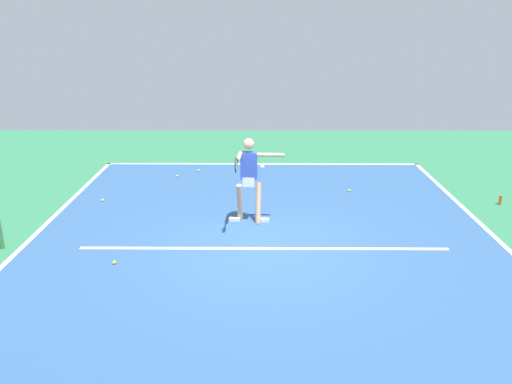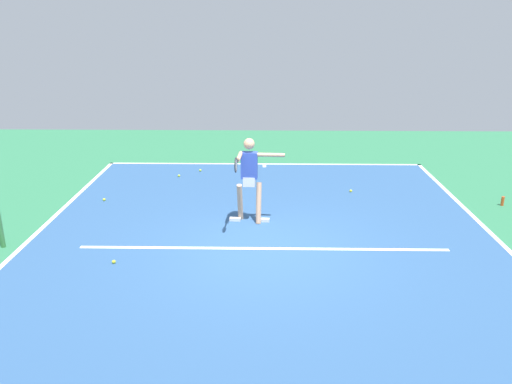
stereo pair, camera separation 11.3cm
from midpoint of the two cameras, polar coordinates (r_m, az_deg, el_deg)
The scene contains 14 objects.
ground_plane at distance 9.67m, azimuth 0.55°, elevation -6.39°, with size 21.58×21.58×0.00m, color #2D754C.
court_surface at distance 9.67m, azimuth 0.55°, elevation -6.38°, with size 9.31×11.99×0.00m, color #2D5484.
court_line_baseline_near at distance 15.26m, azimuth 0.51°, elevation 3.16°, with size 9.31×0.10×0.01m, color white.
court_line_sideline_left at distance 10.73m, azimuth 26.13°, elevation -5.80°, with size 0.10×11.99×0.01m, color white.
court_line_sideline_right at distance 10.70m, azimuth -25.09°, elevation -5.71°, with size 0.10×11.99×0.01m, color white.
court_line_service at distance 9.69m, azimuth 0.55°, elevation -6.33°, with size 6.98×0.10×0.01m, color white.
court_line_centre_mark at distance 15.07m, azimuth 0.51°, elevation 2.96°, with size 0.10×0.30×0.01m, color white.
tennis_player at distance 10.57m, azimuth -1.10°, elevation 1.97°, with size 1.17×1.23×1.83m.
tennis_ball_by_baseline at distance 12.99m, azimuth 10.15°, elevation 0.17°, with size 0.07×0.07×0.07m, color yellow.
tennis_ball_centre_court at distance 14.58m, azimuth -6.69°, elevation 2.41°, with size 0.07×0.07×0.07m, color #C6E53D.
tennis_ball_near_player at distance 14.15m, azimuth -9.04°, elevation 1.78°, with size 0.07×0.07×0.07m, color #CCE033.
tennis_ball_by_sideline at distance 12.66m, azimuth -17.02°, elevation -0.88°, with size 0.07×0.07×0.07m, color #CCE033.
tennis_ball_far_corner at distance 9.45m, azimuth -15.91°, elevation -7.59°, with size 0.07×0.07×0.07m, color yellow.
water_bottle at distance 13.15m, azimuth 25.44°, elevation -0.82°, with size 0.07×0.07×0.22m, color #D84C1E.
Camera 1 is at (0.09, 8.75, 4.12)m, focal length 35.76 mm.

